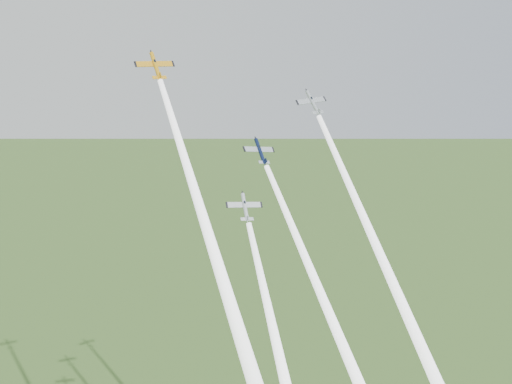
# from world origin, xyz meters

# --- Properties ---
(plane_yellow) EXTENTS (8.04, 6.54, 6.26)m
(plane_yellow) POSITION_xyz_m (-15.67, 1.33, 113.64)
(plane_yellow) COLOR orange
(smoke_trail_yellow) EXTENTS (10.36, 42.99, 51.76)m
(smoke_trail_yellow) POSITION_xyz_m (-11.54, -20.98, 86.10)
(smoke_trail_yellow) COLOR white
(plane_navy) EXTENTS (7.31, 6.67, 6.34)m
(plane_navy) POSITION_xyz_m (2.24, -1.63, 98.55)
(plane_navy) COLOR #0C1636
(smoke_trail_navy) EXTENTS (14.44, 44.64, 54.58)m
(smoke_trail_navy) POSITION_xyz_m (8.51, -24.64, 69.59)
(smoke_trail_navy) COLOR white
(plane_silver_right) EXTENTS (7.80, 6.12, 6.22)m
(plane_silver_right) POSITION_xyz_m (13.40, 0.78, 106.95)
(plane_silver_right) COLOR #A7AEB5
(smoke_trail_silver_right) EXTENTS (13.07, 49.40, 59.95)m
(smoke_trail_silver_right) POSITION_xyz_m (18.92, -24.69, 75.31)
(smoke_trail_silver_right) COLOR white
(plane_silver_low) EXTENTS (6.91, 5.07, 6.13)m
(plane_silver_low) POSITION_xyz_m (-2.40, -7.12, 89.76)
(plane_silver_low) COLOR #B6BDC5
(smoke_trail_silver_low) EXTENTS (3.07, 36.29, 43.25)m
(smoke_trail_silver_low) POSITION_xyz_m (-2.11, -26.30, 66.47)
(smoke_trail_silver_low) COLOR white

